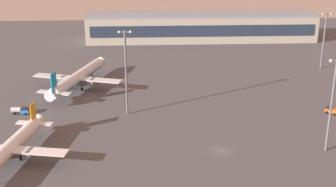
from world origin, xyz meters
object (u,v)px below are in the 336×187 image
(airplane_near_gate, at_px, (8,150))
(apron_light_central, at_px, (332,100))
(fuel_truck, at_px, (21,110))
(baggage_tractor, at_px, (332,110))
(apron_light_west, at_px, (126,68))
(airplane_far_stand, at_px, (78,77))
(apron_light_east, at_px, (324,37))

(airplane_near_gate, height_order, apron_light_central, apron_light_central)
(apron_light_central, bearing_deg, fuel_truck, 161.01)
(baggage_tractor, xyz_separation_m, apron_light_west, (-70.40, 3.32, 15.31))
(baggage_tractor, bearing_deg, fuel_truck, 130.11)
(apron_light_west, relative_size, apron_light_central, 1.07)
(airplane_near_gate, distance_m, apron_light_central, 89.14)
(airplane_far_stand, xyz_separation_m, apron_light_west, (20.62, -27.89, 11.89))
(apron_light_west, bearing_deg, fuel_truck, 177.02)
(apron_light_central, bearing_deg, airplane_far_stand, 143.29)
(apron_light_west, height_order, apron_light_east, apron_light_west)
(airplane_far_stand, height_order, apron_light_east, apron_light_east)
(airplane_near_gate, bearing_deg, apron_light_east, -133.55)
(airplane_near_gate, distance_m, apron_light_east, 145.51)
(airplane_near_gate, bearing_deg, airplane_far_stand, -88.46)
(apron_light_west, bearing_deg, airplane_far_stand, 126.48)
(apron_light_central, bearing_deg, baggage_tractor, 65.08)
(airplane_near_gate, xyz_separation_m, apron_light_west, (30.59, 33.70, 12.42))
(airplane_near_gate, relative_size, apron_light_east, 1.63)
(airplane_far_stand, relative_size, fuel_truck, 7.19)
(apron_light_west, bearing_deg, baggage_tractor, -2.70)
(airplane_far_stand, relative_size, baggage_tractor, 10.60)
(baggage_tractor, height_order, apron_light_east, apron_light_east)
(airplane_far_stand, xyz_separation_m, fuel_truck, (-15.93, -25.99, -3.23))
(airplane_far_stand, relative_size, apron_light_west, 1.59)
(fuel_truck, relative_size, apron_light_east, 0.25)
(fuel_truck, bearing_deg, apron_light_east, 116.03)
(airplane_far_stand, bearing_deg, baggage_tractor, -1.70)
(fuel_truck, relative_size, apron_light_west, 0.22)
(fuel_truck, relative_size, apron_light_central, 0.24)
(apron_light_east, bearing_deg, apron_light_central, -109.87)
(airplane_near_gate, xyz_separation_m, fuel_truck, (-5.96, 35.60, -2.70))
(airplane_far_stand, height_order, fuel_truck, airplane_far_stand)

